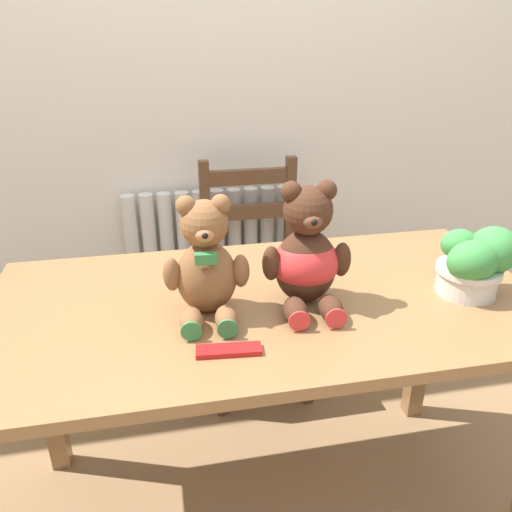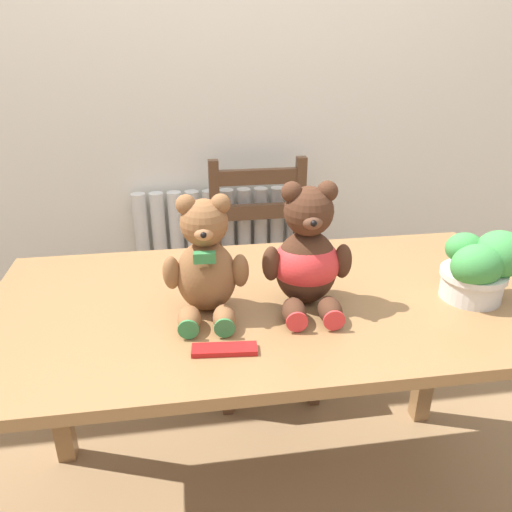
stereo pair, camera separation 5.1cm
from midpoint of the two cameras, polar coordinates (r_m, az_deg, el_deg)
name	(u,v)px [view 2 (the right image)]	position (r m, az deg, el deg)	size (l,w,h in m)	color
wall_back	(227,60)	(2.11, -2.64, 21.44)	(8.00, 0.04, 2.60)	silver
radiator	(221,281)	(2.28, -3.41, -2.91)	(0.73, 0.10, 0.79)	silver
dining_table	(268,335)	(1.36, 2.45, -9.03)	(1.44, 0.73, 0.77)	olive
wooden_chair_behind	(263,282)	(2.06, 1.46, -2.98)	(0.40, 0.40, 0.94)	brown
teddy_bear_left	(206,264)	(1.20, -4.55, -0.92)	(0.21, 0.21, 0.30)	brown
teddy_bear_right	(307,257)	(1.24, 7.04, -0.17)	(0.22, 0.23, 0.32)	#472819
potted_plant	(481,267)	(1.40, 25.25, -1.11)	(0.20, 0.17, 0.19)	beige
chocolate_bar	(224,349)	(1.10, -2.28, -10.64)	(0.14, 0.04, 0.01)	red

